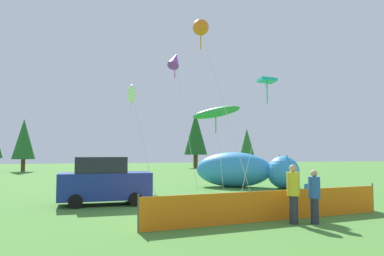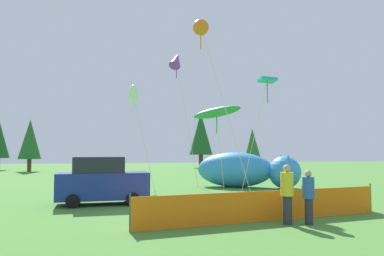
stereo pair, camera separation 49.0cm
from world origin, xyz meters
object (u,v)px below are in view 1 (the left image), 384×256
Objects in this scene: kite_green_fish at (216,113)px; kite_teal_diamond at (267,82)px; kite_purple_delta at (175,60)px; spectator_in_green_shirt at (293,191)px; inflatable_cat at (244,171)px; kite_orange_flower at (201,28)px; parked_car at (104,181)px; folding_chair at (303,193)px; kite_white_ghost at (132,94)px; spectator_in_black_shirt at (314,194)px.

kite_teal_diamond is at bearing -56.94° from kite_green_fish.
kite_purple_delta is at bearing 122.10° from kite_green_fish.
kite_green_fish is at bearing 84.79° from spectator_in_green_shirt.
kite_orange_flower reaches higher than inflatable_cat.
inflatable_cat reaches higher than parked_car.
parked_car reaches higher than folding_chair.
kite_purple_delta is (-0.94, 14.42, 7.62)m from spectator_in_green_shirt.
kite_white_ghost is (-3.03, -0.89, -2.66)m from kite_purple_delta.
parked_car is at bearing 134.49° from spectator_in_green_shirt.
spectator_in_green_shirt is (-3.04, -11.66, -0.01)m from inflatable_cat.
folding_chair is 8.42m from inflatable_cat.
kite_purple_delta is at bearing 96.22° from spectator_in_black_shirt.
kite_white_ghost is at bearing 108.65° from spectator_in_black_shirt.
kite_orange_flower is at bearing 92.32° from spectator_in_green_shirt.
inflatable_cat reaches higher than spectator_in_black_shirt.
kite_teal_diamond is at bearing -57.42° from kite_purple_delta.
folding_chair is 0.56× the size of spectator_in_black_shirt.
kite_white_ghost reaches higher than inflatable_cat.
kite_orange_flower reaches higher than kite_green_fish.
kite_white_ghost is (-7.01, 1.86, 4.95)m from inflatable_cat.
folding_chair is 0.18× the size of kite_green_fish.
spectator_in_green_shirt is at bearing -73.64° from kite_white_ghost.
kite_green_fish is at bearing -139.53° from inflatable_cat.
parked_car is 0.59× the size of kite_white_ghost.
inflatable_cat is 12.06m from spectator_in_black_shirt.
spectator_in_black_shirt is 0.27× the size of kite_teal_diamond.
inflatable_cat is 9.02m from kite_purple_delta.
folding_chair is at bearing 55.45° from spectator_in_green_shirt.
kite_orange_flower is (-3.43, -2.08, 8.35)m from inflatable_cat.
kite_orange_flower is at bearing -83.47° from kite_purple_delta.
kite_teal_diamond reaches higher than folding_chair.
kite_purple_delta is at bearing -27.05° from folding_chair.
kite_white_ghost is (-7.00, 5.32, -0.15)m from kite_teal_diamond.
spectator_in_black_shirt is at bearing -71.35° from kite_white_ghost.
kite_teal_diamond is at bearing -21.94° from kite_orange_flower.
folding_chair is 14.12m from kite_purple_delta.
kite_green_fish is at bearing 123.06° from kite_teal_diamond.
spectator_in_green_shirt is at bearing -87.68° from kite_orange_flower.
kite_orange_flower reaches higher than folding_chair.
kite_green_fish is (1.97, -3.14, -3.95)m from kite_purple_delta.
spectator_in_green_shirt is at bearing 102.30° from folding_chair.
kite_orange_flower reaches higher than kite_teal_diamond.
kite_orange_flower is 1.88× the size of kite_green_fish.
kite_teal_diamond is (3.41, -1.38, -3.25)m from kite_orange_flower.
inflatable_cat is at bearing 10.95° from kite_green_fish.
kite_orange_flower is (-2.66, 6.29, 8.83)m from folding_chair.
spectator_in_black_shirt is at bearing -83.78° from kite_purple_delta.
spectator_in_black_shirt is at bearing -91.92° from kite_green_fish.
parked_car is at bearing -164.95° from kite_teal_diamond.
kite_green_fish is (0.38, 11.43, 3.77)m from spectator_in_black_shirt.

